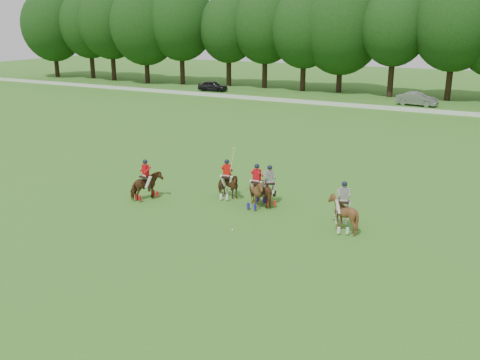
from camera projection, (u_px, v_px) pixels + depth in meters
The scene contains 11 objects.
ground at pixel (151, 224), 24.94m from camera, with size 180.00×180.00×0.00m, color #346A1E.
tree_line at pixel (398, 27), 63.05m from camera, with size 117.98×14.32×14.75m.
boundary_rail at pixel (368, 106), 57.00m from camera, with size 120.00×0.10×0.44m, color white.
car_left at pixel (213, 86), 70.52m from camera, with size 1.59×3.95×1.35m, color black.
car_mid at pixel (417, 99), 58.76m from camera, with size 1.53×4.38×1.44m, color gray.
polo_red_a at pixel (146, 185), 28.20m from camera, with size 1.34×1.89×2.18m.
polo_red_b at pixel (227, 185), 28.42m from camera, with size 1.59×1.43×2.67m.
polo_red_c at pixel (257, 192), 27.01m from camera, with size 1.29×1.44×2.28m.
polo_stripe_a at pixel (269, 191), 27.41m from camera, with size 1.58×1.72×2.10m.
polo_stripe_b at pixel (343, 213), 24.03m from camera, with size 1.75×1.84×2.31m.
polo_ball at pixel (232, 230), 24.18m from camera, with size 0.09×0.09×0.09m, color white.
Camera 1 is at (14.60, -18.60, 9.22)m, focal length 40.00 mm.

